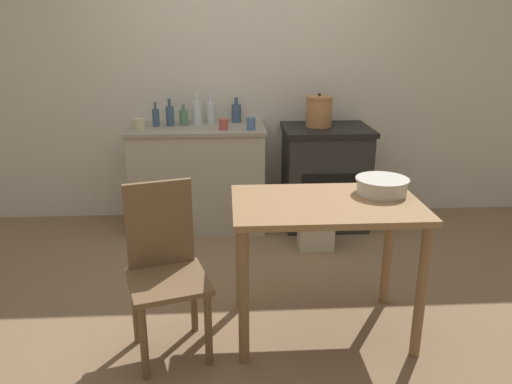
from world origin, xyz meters
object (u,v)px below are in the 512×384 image
(bottle_mid_left, at_px, (184,117))
(bottle_center, at_px, (170,115))
(bottle_center_right, at_px, (236,113))
(cup_mid_right, at_px, (224,124))
(chair, at_px, (165,266))
(cup_far_right, at_px, (139,124))
(bottle_left, at_px, (156,117))
(work_table, at_px, (325,225))
(mixing_bowl_large, at_px, (382,185))
(flour_sack, at_px, (316,227))
(bottle_center_left, at_px, (197,112))
(stock_pot, at_px, (319,111))
(bottle_far_left, at_px, (211,112))
(stove, at_px, (325,176))
(cup_right, at_px, (251,123))

(bottle_mid_left, xyz_separation_m, bottle_center, (-0.11, -0.02, 0.02))
(bottle_center_right, height_order, cup_mid_right, bottle_center_right)
(bottle_mid_left, bearing_deg, chair, -89.28)
(bottle_mid_left, distance_m, cup_far_right, 0.40)
(bottle_left, distance_m, cup_mid_right, 0.60)
(work_table, distance_m, bottle_left, 2.07)
(mixing_bowl_large, bearing_deg, cup_far_right, 137.69)
(mixing_bowl_large, bearing_deg, bottle_center_right, 114.08)
(cup_mid_right, bearing_deg, work_table, -70.11)
(flour_sack, distance_m, bottle_center_left, 1.41)
(bottle_center_right, bearing_deg, work_table, -76.62)
(chair, relative_size, cup_far_right, 9.73)
(work_table, height_order, stock_pot, stock_pot)
(stock_pot, relative_size, bottle_mid_left, 1.61)
(cup_mid_right, bearing_deg, cup_far_right, 178.48)
(flour_sack, bearing_deg, bottle_center, 152.74)
(flour_sack, height_order, bottle_mid_left, bottle_mid_left)
(bottle_center, bearing_deg, mixing_bowl_large, -50.27)
(chair, distance_m, cup_far_right, 1.75)
(bottle_far_left, bearing_deg, bottle_mid_left, -160.88)
(stove, bearing_deg, bottle_mid_left, 175.43)
(stove, bearing_deg, bottle_center, 176.75)
(stove, distance_m, flour_sack, 0.61)
(bottle_center_left, bearing_deg, bottle_center_right, 12.16)
(cup_far_right, bearing_deg, bottle_mid_left, 30.80)
(stock_pot, bearing_deg, flour_sack, -99.34)
(bottle_center, bearing_deg, bottle_far_left, 16.49)
(cup_mid_right, bearing_deg, bottle_far_left, 110.07)
(mixing_bowl_large, bearing_deg, bottle_center, 129.73)
(bottle_center_left, xyz_separation_m, cup_far_right, (-0.46, -0.24, -0.05))
(stock_pot, xyz_separation_m, mixing_bowl_large, (0.08, -1.57, -0.16))
(stock_pot, xyz_separation_m, bottle_mid_left, (-1.15, 0.07, -0.05))
(cup_right, bearing_deg, stove, 12.50)
(work_table, relative_size, bottle_far_left, 4.04)
(stock_pot, height_order, bottle_center, stock_pot)
(bottle_mid_left, height_order, bottle_center_left, bottle_center_left)
(bottle_center, bearing_deg, chair, -85.74)
(stove, distance_m, mixing_bowl_large, 1.60)
(chair, bearing_deg, bottle_center, 77.80)
(flour_sack, height_order, bottle_left, bottle_left)
(mixing_bowl_large, bearing_deg, bottle_mid_left, 126.90)
(flour_sack, relative_size, stock_pot, 1.26)
(bottle_mid_left, bearing_deg, cup_right, -23.13)
(bottle_left, xyz_separation_m, cup_mid_right, (0.57, -0.18, -0.03))
(flour_sack, height_order, cup_right, cup_right)
(work_table, bearing_deg, bottle_center_right, 103.38)
(cup_far_right, bearing_deg, stock_pot, 5.15)
(bottle_left, relative_size, bottle_center_left, 0.77)
(bottle_far_left, height_order, cup_right, bottle_far_left)
(bottle_far_left, bearing_deg, flour_sack, -40.37)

